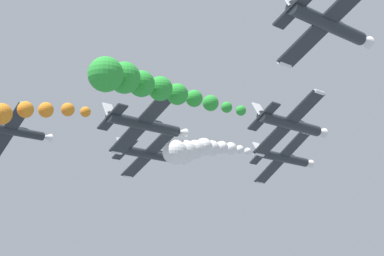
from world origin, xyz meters
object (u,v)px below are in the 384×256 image
at_px(airplane_right_inner, 291,124).
at_px(airplane_left_outer, 145,125).
at_px(airplane_trailing, 329,24).
at_px(airplane_left_inner, 151,155).
at_px(airplane_lead, 284,158).
at_px(airplane_right_outer, 12,131).

xyz_separation_m(airplane_right_inner, airplane_left_outer, (-10.72, -9.97, 0.13)).
xyz_separation_m(airplane_left_outer, airplane_trailing, (23.81, -1.92, 3.32)).
distance_m(airplane_left_inner, airplane_left_outer, 15.54).
height_order(airplane_left_inner, airplane_left_outer, airplane_left_outer).
height_order(airplane_left_inner, airplane_right_inner, airplane_right_inner).
bearing_deg(airplane_left_outer, airplane_trailing, -4.60).
distance_m(airplane_lead, airplane_left_outer, 23.49).
relative_size(airplane_lead, airplane_right_outer, 1.00).
bearing_deg(airplane_right_outer, airplane_left_outer, 4.56).
bearing_deg(airplane_trailing, airplane_lead, 134.26).
bearing_deg(airplane_right_inner, airplane_lead, 130.79).
distance_m(airplane_right_inner, airplane_trailing, 18.02).
relative_size(airplane_left_inner, airplane_right_outer, 1.00).
bearing_deg(airplane_lead, airplane_trailing, -45.74).
relative_size(airplane_lead, airplane_right_inner, 1.00).
height_order(airplane_lead, airplane_left_outer, airplane_lead).
distance_m(airplane_left_outer, airplane_right_outer, 23.55).
relative_size(airplane_left_outer, airplane_trailing, 1.00).
bearing_deg(airplane_lead, airplane_right_inner, -49.21).
distance_m(airplane_left_inner, airplane_trailing, 37.48).
height_order(airplane_lead, airplane_left_inner, airplane_lead).
bearing_deg(airplane_left_outer, airplane_right_inner, 42.93).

